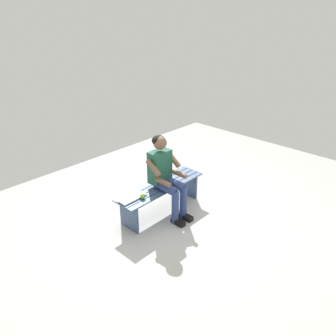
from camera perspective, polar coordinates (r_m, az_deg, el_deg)
The scene contains 5 objects.
ground_plane at distance 4.11m, azimuth -1.70°, elevation -18.87°, with size 10.00×7.00×0.04m, color #B2B2AD.
bench_near at distance 5.06m, azimuth -1.23°, elevation -4.23°, with size 1.56×0.43×0.45m.
person_seated at distance 4.83m, azimuth -0.40°, elevation -1.00°, with size 0.50×0.69×1.26m.
apple at distance 4.66m, azimuth -4.49°, elevation -4.92°, with size 0.08×0.08×0.08m, color #72B738.
book_open at distance 4.68m, azimuth -6.22°, elevation -5.29°, with size 0.41×0.16×0.02m.
Camera 1 is at (3.09, 3.10, 2.86)m, focal length 34.79 mm.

